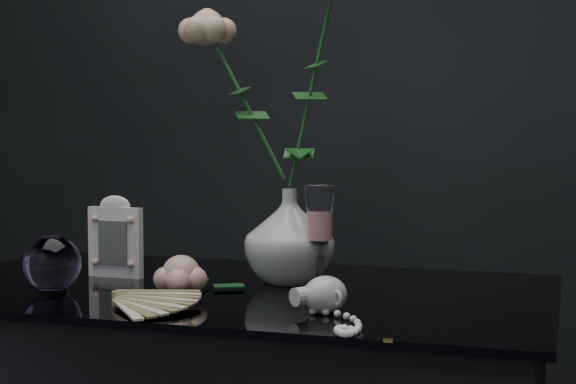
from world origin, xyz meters
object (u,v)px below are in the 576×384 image
(wine_glass, at_px, (320,237))
(loose_rose, at_px, (181,275))
(vase, at_px, (289,236))
(picture_frame, at_px, (115,236))
(paperweight, at_px, (52,263))
(pearl_jar, at_px, (325,293))

(wine_glass, relative_size, loose_rose, 0.91)
(vase, bearing_deg, loose_rose, -128.65)
(wine_glass, distance_m, picture_frame, 0.37)
(vase, bearing_deg, picture_frame, -172.78)
(vase, relative_size, paperweight, 1.75)
(picture_frame, relative_size, pearl_jar, 0.74)
(picture_frame, bearing_deg, pearl_jar, -19.14)
(wine_glass, distance_m, loose_rose, 0.23)
(loose_rose, bearing_deg, paperweight, -167.01)
(picture_frame, height_order, paperweight, picture_frame)
(picture_frame, distance_m, paperweight, 0.16)
(loose_rose, bearing_deg, pearl_jar, -10.61)
(wine_glass, relative_size, picture_frame, 1.17)
(paperweight, relative_size, loose_rose, 0.49)
(picture_frame, relative_size, loose_rose, 0.78)
(wine_glass, bearing_deg, pearl_jar, -71.82)
(vase, distance_m, paperweight, 0.39)
(picture_frame, bearing_deg, vase, 10.73)
(paperweight, bearing_deg, pearl_jar, -2.86)
(picture_frame, xyz_separation_m, loose_rose, (0.18, -0.12, -0.04))
(vase, xyz_separation_m, loose_rose, (-0.13, -0.16, -0.05))
(vase, xyz_separation_m, pearl_jar, (0.12, -0.22, -0.05))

